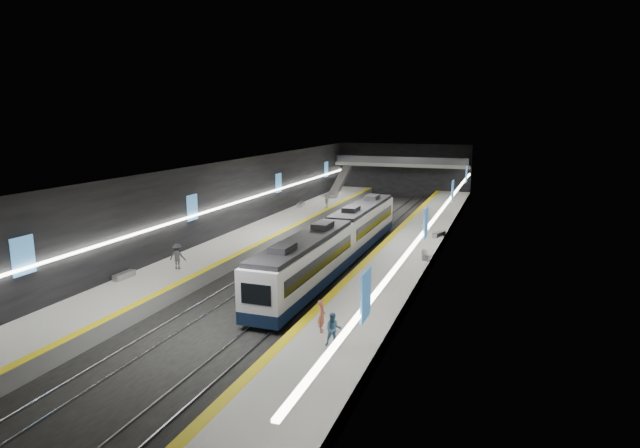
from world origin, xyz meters
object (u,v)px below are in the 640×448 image
at_px(passenger_right_b, 333,330).
at_px(bench_left_near, 124,276).
at_px(bench_left_far, 301,205).
at_px(passenger_left_b, 178,257).
at_px(passenger_left_a, 327,201).
at_px(bench_right_near, 425,255).
at_px(passenger_right_a, 322,316).
at_px(bench_right_far, 439,234).
at_px(escalator, 340,182).
at_px(train, 338,240).

bearing_deg(passenger_right_b, bench_left_near, 139.34).
height_order(bench_left_far, passenger_left_b, passenger_left_b).
bearing_deg(passenger_left_a, bench_right_near, 41.29).
xyz_separation_m(passenger_right_a, passenger_left_a, (-12.28, 36.32, -0.03)).
bearing_deg(passenger_left_b, bench_right_far, -144.16).
bearing_deg(passenger_right_a, escalator, -3.38).
bearing_deg(bench_right_near, passenger_right_a, -109.37).
relative_size(bench_left_far, passenger_right_a, 1.15).
relative_size(bench_left_far, passenger_left_b, 1.04).
bearing_deg(passenger_right_a, bench_left_far, 3.44).
height_order(escalator, passenger_right_b, escalator).
bearing_deg(bench_right_near, train, 179.26).
bearing_deg(bench_right_far, bench_left_far, 167.73).
distance_m(bench_left_far, passenger_left_b, 28.88).
bearing_deg(passenger_left_b, passenger_right_b, 139.03).
height_order(train, bench_left_near, train).
height_order(bench_right_near, bench_right_far, same).
relative_size(train, passenger_right_a, 17.20).
bearing_deg(escalator, passenger_right_b, -72.67).
distance_m(bench_left_near, passenger_right_b, 18.23).
height_order(bench_left_near, passenger_left_a, passenger_left_a).
relative_size(escalator, passenger_left_a, 4.73).
bearing_deg(train, bench_right_far, 53.06).
relative_size(train, passenger_left_b, 15.57).
bearing_deg(bench_left_near, passenger_left_b, 58.59).
bearing_deg(escalator, passenger_right_a, -73.42).
bearing_deg(bench_right_near, escalator, 109.01).
relative_size(escalator, bench_right_near, 4.37).
relative_size(bench_left_near, passenger_right_a, 1.05).
xyz_separation_m(train, bench_left_near, (-12.00, -11.57, -0.97)).
bearing_deg(train, escalator, 107.40).
bearing_deg(bench_right_far, train, -107.95).
height_order(bench_left_near, passenger_right_a, passenger_right_a).
distance_m(train, bench_right_far, 11.69).
height_order(train, passenger_left_a, train).
distance_m(bench_left_near, passenger_left_b, 4.02).
height_order(bench_left_near, bench_right_far, same).
distance_m(train, passenger_right_a, 16.30).
distance_m(bench_right_near, passenger_left_a, 24.62).
height_order(bench_right_far, passenger_right_a, passenger_right_a).
bearing_deg(bench_right_near, passenger_left_a, 117.92).
distance_m(bench_left_far, passenger_left_a, 3.47).
xyz_separation_m(bench_left_near, bench_right_far, (19.00, 20.88, 0.00)).
relative_size(bench_left_near, bench_right_near, 1.00).
bearing_deg(bench_left_near, passenger_left_a, 85.21).
distance_m(passenger_right_a, passenger_right_b, 1.85).
bearing_deg(bench_left_far, bench_right_near, -53.96).
distance_m(passenger_left_a, passenger_left_b, 28.90).
xyz_separation_m(escalator, bench_left_far, (-1.51, -11.37, -1.65)).
distance_m(train, bench_left_far, 23.57).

